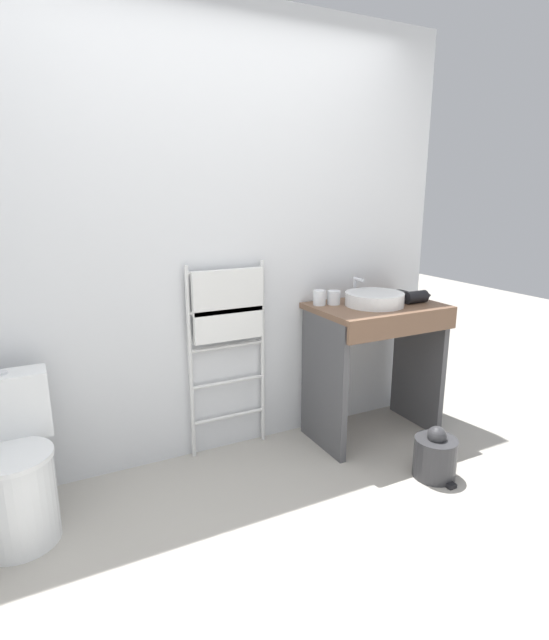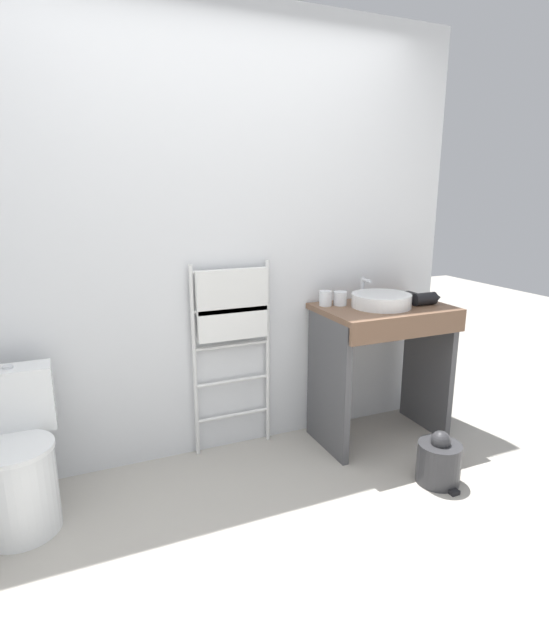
{
  "view_description": "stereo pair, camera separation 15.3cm",
  "coord_description": "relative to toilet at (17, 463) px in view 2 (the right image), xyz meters",
  "views": [
    {
      "loc": [
        -0.98,
        -1.36,
        1.56
      ],
      "look_at": [
        0.13,
        0.82,
        0.93
      ],
      "focal_mm": 28.0,
      "sensor_mm": 36.0,
      "label": 1
    },
    {
      "loc": [
        -0.84,
        -1.43,
        1.56
      ],
      "look_at": [
        0.13,
        0.82,
        0.93
      ],
      "focal_mm": 28.0,
      "sensor_mm": 36.0,
      "label": 2
    }
  ],
  "objects": [
    {
      "name": "wall_back",
      "position": [
        1.12,
        0.4,
        0.97
      ],
      "size": [
        3.13,
        0.12,
        2.57
      ],
      "primitive_type": "cube",
      "color": "silver",
      "rests_on": "ground_plane"
    },
    {
      "name": "cup_near_edge",
      "position": [
        1.85,
        0.19,
        0.6
      ],
      "size": [
        0.08,
        0.08,
        0.09
      ],
      "color": "white",
      "rests_on": "vanity_counter"
    },
    {
      "name": "hair_dryer",
      "position": [
        2.35,
        0.01,
        0.6
      ],
      "size": [
        0.21,
        0.18,
        0.08
      ],
      "color": "black",
      "rests_on": "vanity_counter"
    },
    {
      "name": "cup_near_wall",
      "position": [
        1.76,
        0.22,
        0.61
      ],
      "size": [
        0.08,
        0.08,
        0.09
      ],
      "color": "white",
      "rests_on": "vanity_counter"
    },
    {
      "name": "towel_radiator",
      "position": [
        1.18,
        0.29,
        0.53
      ],
      "size": [
        0.49,
        0.06,
        1.17
      ],
      "color": "silver",
      "rests_on": "ground_plane"
    },
    {
      "name": "toilet",
      "position": [
        0.0,
        0.0,
        0.0
      ],
      "size": [
        0.37,
        0.49,
        0.75
      ],
      "color": "white",
      "rests_on": "ground_plane"
    },
    {
      "name": "faucet",
      "position": [
        2.06,
        0.25,
        0.65
      ],
      "size": [
        0.02,
        0.1,
        0.15
      ],
      "color": "silver",
      "rests_on": "vanity_counter"
    },
    {
      "name": "sink_basin",
      "position": [
        2.06,
        0.05,
        0.6
      ],
      "size": [
        0.36,
        0.36,
        0.08
      ],
      "color": "white",
      "rests_on": "vanity_counter"
    },
    {
      "name": "vanity_counter",
      "position": [
        2.09,
        0.05,
        0.26
      ],
      "size": [
        0.8,
        0.55,
        0.88
      ],
      "color": "brown",
      "rests_on": "ground_plane"
    },
    {
      "name": "trash_bin",
      "position": [
        2.09,
        -0.52,
        -0.19
      ],
      "size": [
        0.24,
        0.27,
        0.3
      ],
      "color": "#333335",
      "rests_on": "ground_plane"
    },
    {
      "name": "ground_plane",
      "position": [
        1.12,
        -0.99,
        -0.32
      ],
      "size": [
        12.0,
        12.0,
        0.0
      ],
      "primitive_type": "plane",
      "color": "#A8A399"
    }
  ]
}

